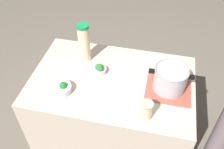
% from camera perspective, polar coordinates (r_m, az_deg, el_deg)
% --- Properties ---
extents(ground_plane, '(8.00, 8.00, 0.00)m').
position_cam_1_polar(ground_plane, '(2.49, -0.00, -16.09)').
color(ground_plane, slate).
extents(counter_slab, '(1.15, 0.75, 0.91)m').
position_cam_1_polar(counter_slab, '(2.10, -0.00, -9.93)').
color(counter_slab, beige).
rests_on(counter_slab, ground_plane).
extents(dish_cloth, '(0.30, 0.30, 0.01)m').
position_cam_1_polar(dish_cloth, '(1.74, 12.77, -2.92)').
color(dish_cloth, '#B65444').
rests_on(dish_cloth, counter_slab).
extents(cooking_pot, '(0.29, 0.22, 0.16)m').
position_cam_1_polar(cooking_pot, '(1.67, 13.25, -0.83)').
color(cooking_pot, '#B7B7BC').
rests_on(cooking_pot, dish_cloth).
extents(lemonade_pitcher, '(0.09, 0.09, 0.31)m').
position_cam_1_polar(lemonade_pitcher, '(1.83, -6.41, 7.20)').
color(lemonade_pitcher, beige).
rests_on(lemonade_pitcher, counter_slab).
extents(mason_jar, '(0.08, 0.08, 0.12)m').
position_cam_1_polar(mason_jar, '(1.51, 7.87, -8.11)').
color(mason_jar, beige).
rests_on(mason_jar, counter_slab).
extents(broccoli_bowl_front, '(0.10, 0.10, 0.08)m').
position_cam_1_polar(broccoli_bowl_front, '(1.78, -2.92, 1.22)').
color(broccoli_bowl_front, silver).
rests_on(broccoli_bowl_front, counter_slab).
extents(broccoli_bowl_center, '(0.14, 0.14, 0.08)m').
position_cam_1_polar(broccoli_bowl_center, '(1.69, -11.39, -3.07)').
color(broccoli_bowl_center, silver).
rests_on(broccoli_bowl_center, counter_slab).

